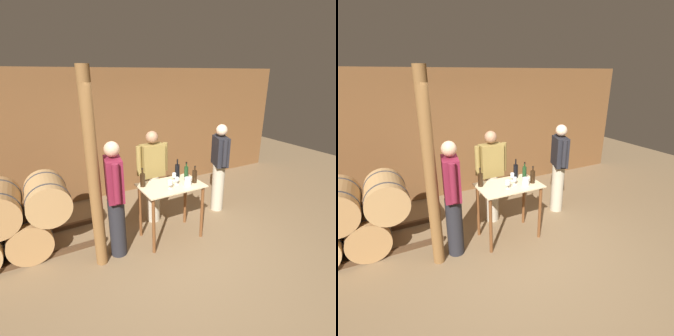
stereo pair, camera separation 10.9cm
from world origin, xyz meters
The scene contains 16 objects.
ground_plane centered at (0.00, 0.00, 0.00)m, with size 14.00×14.00×0.00m, color brown.
back_wall centered at (0.00, 2.58, 1.35)m, with size 8.40×0.05×2.70m.
barrel_rack centered at (-2.27, 1.22, 0.56)m, with size 2.76×0.86×1.15m.
tasting_table centered at (-0.03, 0.50, 0.73)m, with size 0.99×0.63×0.94m.
wooden_post centered at (-1.23, 0.40, 1.35)m, with size 0.16×0.16×2.70m.
wine_bottle_far_left centered at (-0.45, 0.66, 1.05)m, with size 0.08×0.08×0.30m.
wine_bottle_left centered at (0.21, 0.71, 1.06)m, with size 0.08×0.08×0.32m.
wine_bottle_center centered at (0.29, 0.57, 1.06)m, with size 0.07×0.07×0.30m.
wine_bottle_right centered at (0.34, 0.40, 1.05)m, with size 0.08×0.08×0.28m.
wine_glass_near_left centered at (-0.12, 0.38, 1.04)m, with size 0.07×0.07×0.14m.
wine_glass_near_center centered at (0.05, 0.46, 1.03)m, with size 0.06×0.06×0.12m.
wine_glass_near_right centered at (0.09, 0.62, 1.03)m, with size 0.06×0.06×0.13m.
ice_bucket centered at (0.20, 0.37, 1.00)m, with size 0.11×0.11×0.12m.
person_host centered at (1.24, 0.88, 0.91)m, with size 0.34×0.56×1.72m.
person_visitor_with_scarf centered at (-0.95, 0.48, 0.93)m, with size 0.29×0.58×1.76m.
person_visitor_bearded centered at (-0.06, 1.11, 0.89)m, with size 0.59×0.24×1.69m.
Camera 2 is at (-1.79, -2.85, 2.61)m, focal length 28.00 mm.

